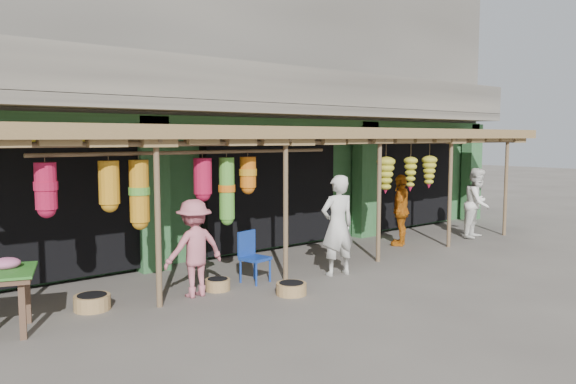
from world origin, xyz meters
TOP-DOWN VIEW (x-y plane):
  - ground at (0.00, 0.00)m, footprint 80.00×80.00m
  - building at (-0.00, 4.87)m, footprint 16.40×6.80m
  - awning at (-0.13, 0.81)m, footprint 14.00×2.70m
  - blue_chair at (-2.02, 0.13)m, footprint 0.52×0.53m
  - basket_left at (-4.86, 0.31)m, footprint 0.58×0.58m
  - basket_mid at (-2.00, -0.97)m, footprint 0.63×0.63m
  - basket_right at (-2.80, 0.04)m, footprint 0.56×0.56m
  - person_front at (-0.47, -0.49)m, footprint 0.77×0.58m
  - person_right at (5.10, 0.06)m, footprint 1.02×0.88m
  - person_vendor at (2.77, 0.66)m, footprint 1.08×0.87m
  - person_shopper at (-3.28, -0.02)m, footprint 1.04×0.61m

SIDE VIEW (x-z plane):
  - ground at x=0.00m, z-range 0.00..0.00m
  - basket_right at x=-2.80m, z-range 0.00..0.19m
  - basket_mid at x=-2.00m, z-range 0.00..0.19m
  - basket_left at x=-4.86m, z-range 0.00..0.23m
  - blue_chair at x=-2.02m, z-range 0.05..0.97m
  - person_shopper at x=-3.28m, z-range 0.00..1.60m
  - person_vendor at x=2.77m, z-range 0.00..1.71m
  - person_right at x=5.10m, z-range 0.00..1.81m
  - person_front at x=-0.47m, z-range 0.00..1.90m
  - awning at x=-0.13m, z-range 1.19..3.98m
  - building at x=0.00m, z-range -0.13..6.87m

